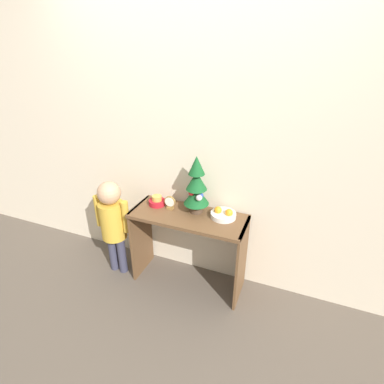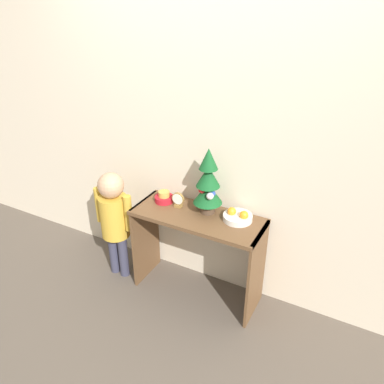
% 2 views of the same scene
% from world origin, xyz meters
% --- Properties ---
extents(ground_plane, '(12.00, 12.00, 0.00)m').
position_xyz_m(ground_plane, '(0.00, 0.00, 0.00)').
color(ground_plane, brown).
extents(back_wall, '(7.00, 0.05, 2.50)m').
position_xyz_m(back_wall, '(0.00, 0.43, 1.25)').
color(back_wall, beige).
rests_on(back_wall, ground_plane).
extents(console_table, '(0.96, 0.39, 0.71)m').
position_xyz_m(console_table, '(0.00, 0.19, 0.53)').
color(console_table, brown).
rests_on(console_table, ground_plane).
extents(mini_tree, '(0.21, 0.21, 0.49)m').
position_xyz_m(mini_tree, '(0.04, 0.27, 0.95)').
color(mini_tree, '#4C3828').
rests_on(mini_tree, console_table).
extents(fruit_bowl, '(0.21, 0.21, 0.09)m').
position_xyz_m(fruit_bowl, '(0.28, 0.27, 0.74)').
color(fruit_bowl, silver).
rests_on(fruit_bowl, console_table).
extents(singing_bowl, '(0.14, 0.14, 0.09)m').
position_xyz_m(singing_bowl, '(-0.32, 0.25, 0.74)').
color(singing_bowl, '#AD1923').
rests_on(singing_bowl, console_table).
extents(desk_clock, '(0.10, 0.04, 0.12)m').
position_xyz_m(desk_clock, '(-0.18, 0.23, 0.77)').
color(desk_clock, olive).
rests_on(desk_clock, console_table).
extents(child_figure, '(0.35, 0.22, 0.93)m').
position_xyz_m(child_figure, '(-0.68, 0.09, 0.58)').
color(child_figure, '#38384C').
rests_on(child_figure, ground_plane).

